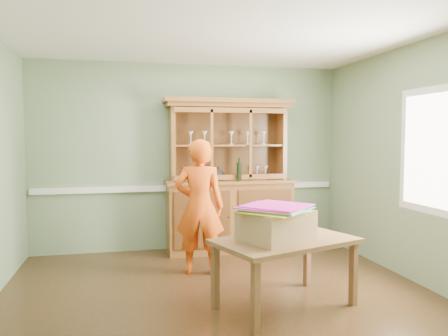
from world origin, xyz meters
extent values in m
plane|color=#472916|center=(0.00, 0.00, 0.00)|extent=(4.50, 4.50, 0.00)
plane|color=white|center=(0.00, 0.00, 2.70)|extent=(4.50, 4.50, 0.00)
plane|color=gray|center=(0.00, 2.00, 1.35)|extent=(4.50, 0.00, 4.50)
plane|color=gray|center=(2.25, 0.00, 1.35)|extent=(0.00, 4.00, 4.00)
plane|color=gray|center=(0.00, -2.00, 1.35)|extent=(4.50, 0.00, 4.50)
cube|color=white|center=(0.00, 1.98, 0.90)|extent=(4.41, 0.05, 0.08)
cube|color=white|center=(2.23, -0.30, 1.50)|extent=(0.03, 0.96, 1.36)
cube|color=white|center=(2.22, -0.30, 1.50)|extent=(0.01, 0.80, 1.20)
cube|color=brown|center=(0.53, 1.73, 0.49)|extent=(1.78, 0.54, 0.99)
cube|color=brown|center=(0.53, 1.72, 1.01)|extent=(1.84, 0.60, 0.04)
cube|color=#5C2E15|center=(0.53, 1.98, 1.55)|extent=(1.68, 0.04, 1.04)
cube|color=brown|center=(-0.28, 1.81, 1.55)|extent=(0.06, 0.38, 1.04)
cube|color=brown|center=(1.35, 1.81, 1.55)|extent=(0.06, 0.38, 1.04)
cube|color=brown|center=(0.53, 1.81, 2.10)|extent=(1.78, 0.44, 0.06)
cube|color=brown|center=(0.53, 1.79, 2.16)|extent=(1.86, 0.48, 0.06)
cube|color=brown|center=(0.53, 1.81, 1.52)|extent=(1.56, 0.33, 0.02)
imported|color=#B2B2B7|center=(0.39, 1.81, 1.12)|extent=(0.18, 0.18, 0.19)
imported|color=gold|center=(0.09, 1.81, 1.06)|extent=(0.21, 0.21, 0.05)
cylinder|color=black|center=(0.63, 1.55, 1.19)|extent=(0.07, 0.07, 0.32)
cube|color=brown|center=(0.56, -0.45, 0.64)|extent=(1.51, 1.18, 0.04)
cube|color=brown|center=(0.11, -0.95, 0.31)|extent=(0.08, 0.08, 0.62)
cube|color=brown|center=(-0.10, -0.33, 0.31)|extent=(0.08, 0.08, 0.62)
cube|color=brown|center=(1.23, -0.56, 0.31)|extent=(0.08, 0.08, 0.62)
cube|color=brown|center=(1.01, 0.05, 0.31)|extent=(0.08, 0.08, 0.62)
cube|color=#9D7C51|center=(0.45, -0.49, 0.81)|extent=(0.77, 0.71, 0.29)
cube|color=gold|center=(0.43, -0.51, 0.95)|extent=(0.76, 0.76, 0.01)
cube|color=#37BE70|center=(0.43, -0.51, 0.96)|extent=(0.76, 0.76, 0.01)
cube|color=#29C5C2|center=(0.43, -0.51, 0.97)|extent=(0.76, 0.76, 0.01)
cube|color=pink|center=(0.43, -0.51, 0.98)|extent=(0.76, 0.76, 0.01)
cube|color=#C41EA2|center=(0.43, -0.51, 0.99)|extent=(0.76, 0.76, 0.01)
cube|color=#DD21A2|center=(0.43, -0.51, 1.00)|extent=(0.76, 0.76, 0.01)
imported|color=#F5530F|center=(-0.07, 0.76, 0.81)|extent=(0.67, 0.52, 1.62)
camera|label=1|loc=(-0.94, -4.35, 1.64)|focal=35.00mm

